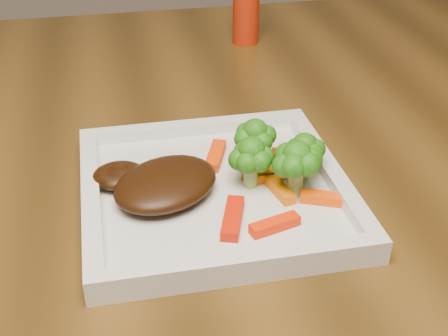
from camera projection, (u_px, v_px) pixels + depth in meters
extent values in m
cube|color=silver|center=(215.00, 194.00, 0.65)|extent=(0.27, 0.27, 0.01)
ellipsoid|color=black|center=(166.00, 184.00, 0.63)|extent=(0.15, 0.14, 0.03)
cube|color=#F42803|center=(275.00, 225.00, 0.59)|extent=(0.05, 0.03, 0.01)
cube|color=#FF4B04|center=(326.00, 198.00, 0.62)|extent=(0.05, 0.03, 0.01)
cube|color=red|center=(233.00, 218.00, 0.60)|extent=(0.04, 0.06, 0.01)
cube|color=#E93A03|center=(297.00, 155.00, 0.70)|extent=(0.06, 0.03, 0.01)
cube|color=#F23A03|center=(216.00, 155.00, 0.70)|extent=(0.03, 0.06, 0.01)
cube|color=#FF6C04|center=(279.00, 189.00, 0.64)|extent=(0.02, 0.05, 0.01)
cube|color=#DE6803|center=(272.00, 174.00, 0.66)|extent=(0.06, 0.02, 0.01)
cylinder|color=#B22209|center=(246.00, 15.00, 1.02)|extent=(0.05, 0.05, 0.09)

